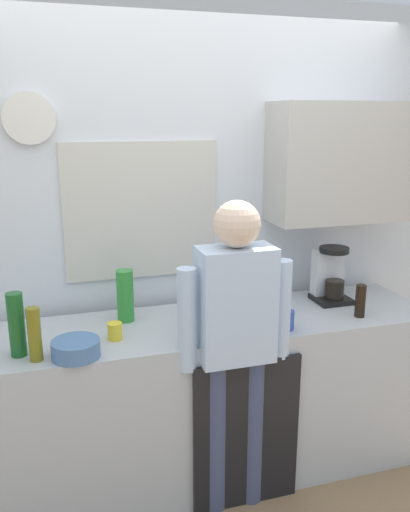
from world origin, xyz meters
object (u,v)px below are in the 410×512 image
at_px(coffee_maker, 330,276).
at_px(dish_soap, 257,291).
at_px(cup_blue_mug, 286,320).
at_px(bottle_dark_sauce, 360,301).
at_px(cup_yellow_cup, 115,331).
at_px(bottle_green_wine, 17,325).
at_px(bottle_olive_oil, 35,334).
at_px(mixing_bowl, 76,349).
at_px(person_at_sink, 235,334).
at_px(bottle_clear_soda, 125,296).

xyz_separation_m(coffee_maker, dish_soap, (-0.44, 0.06, -0.07)).
height_order(cup_blue_mug, dish_soap, dish_soap).
relative_size(bottle_dark_sauce, cup_yellow_cup, 2.12).
bearing_deg(bottle_green_wine, coffee_maker, 8.39).
xyz_separation_m(bottle_olive_oil, cup_yellow_cup, (0.37, 0.13, -0.08)).
xyz_separation_m(coffee_maker, bottle_olive_oil, (-1.66, -0.33, -0.02)).
xyz_separation_m(coffee_maker, cup_blue_mug, (-0.44, -0.33, -0.10)).
relative_size(cup_yellow_cup, mixing_bowl, 0.39).
distance_m(coffee_maker, bottle_olive_oil, 1.69).
xyz_separation_m(coffee_maker, mixing_bowl, (-1.49, -0.35, -0.11)).
bearing_deg(cup_blue_mug, bottle_olive_oil, -179.93).
xyz_separation_m(dish_soap, person_at_sink, (-0.31, -0.47, -0.03)).
xyz_separation_m(coffee_maker, cup_yellow_cup, (-1.29, -0.20, -0.10)).
bearing_deg(cup_blue_mug, mixing_bowl, -178.99).
distance_m(bottle_clear_soda, bottle_green_wine, 0.60).
bearing_deg(cup_yellow_cup, bottle_dark_sauce, -3.56).
distance_m(bottle_green_wine, mixing_bowl, 0.29).
relative_size(coffee_maker, mixing_bowl, 1.50).
distance_m(bottle_clear_soda, person_at_sink, 0.65).
distance_m(cup_yellow_cup, dish_soap, 0.90).
bearing_deg(person_at_sink, mixing_bowl, 174.76).
xyz_separation_m(coffee_maker, bottle_clear_soda, (-1.20, 0.03, -0.01)).
height_order(bottle_olive_oil, person_at_sink, person_at_sink).
bearing_deg(person_at_sink, cup_yellow_cup, 158.80).
bearing_deg(bottle_clear_soda, bottle_olive_oil, -141.88).
relative_size(bottle_clear_soda, bottle_olive_oil, 1.12).
xyz_separation_m(bottle_dark_sauce, bottle_olive_oil, (-1.69, -0.05, 0.04)).
xyz_separation_m(bottle_clear_soda, cup_blue_mug, (0.77, -0.36, -0.09)).
height_order(bottle_green_wine, cup_yellow_cup, bottle_green_wine).
height_order(coffee_maker, bottle_clear_soda, coffee_maker).
height_order(coffee_maker, dish_soap, coffee_maker).
distance_m(cup_blue_mug, dish_soap, 0.39).
distance_m(bottle_olive_oil, cup_yellow_cup, 0.40).
bearing_deg(coffee_maker, bottle_olive_oil, -168.69).
xyz_separation_m(bottle_olive_oil, bottle_green_wine, (-0.08, 0.08, 0.02)).
bearing_deg(cup_yellow_cup, bottle_green_wine, -173.32).
relative_size(cup_blue_mug, mixing_bowl, 0.45).
bearing_deg(coffee_maker, person_at_sink, -150.83).
bearing_deg(bottle_clear_soda, mixing_bowl, -127.15).
bearing_deg(cup_blue_mug, coffee_maker, 37.18).
relative_size(bottle_green_wine, mixing_bowl, 1.36).
bearing_deg(bottle_dark_sauce, bottle_clear_soda, 165.70).
bearing_deg(mixing_bowl, coffee_maker, 13.21).
relative_size(bottle_green_wine, person_at_sink, 0.19).
bearing_deg(bottle_olive_oil, cup_blue_mug, 0.07).
bearing_deg(bottle_olive_oil, dish_soap, 17.74).
distance_m(bottle_dark_sauce, dish_soap, 0.58).
bearing_deg(coffee_maker, mixing_bowl, -166.79).
relative_size(mixing_bowl, person_at_sink, 0.14).
bearing_deg(dish_soap, mixing_bowl, -158.76).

